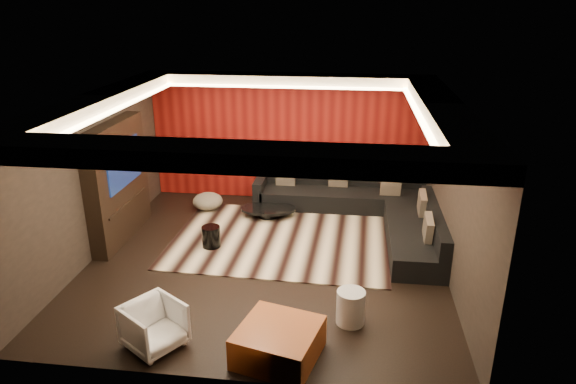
# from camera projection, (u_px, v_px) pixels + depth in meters

# --- Properties ---
(floor) EXTENTS (6.00, 6.00, 0.02)m
(floor) POSITION_uv_depth(u_px,v_px,m) (267.00, 260.00, 8.90)
(floor) COLOR black
(floor) RESTS_ON ground
(ceiling) EXTENTS (6.00, 6.00, 0.02)m
(ceiling) POSITION_uv_depth(u_px,v_px,m) (264.00, 98.00, 7.89)
(ceiling) COLOR silver
(ceiling) RESTS_ON ground
(wall_back) EXTENTS (6.00, 0.02, 2.80)m
(wall_back) POSITION_uv_depth(u_px,v_px,m) (288.00, 137.00, 11.19)
(wall_back) COLOR black
(wall_back) RESTS_ON ground
(wall_left) EXTENTS (0.02, 6.00, 2.80)m
(wall_left) POSITION_uv_depth(u_px,v_px,m) (91.00, 177.00, 8.75)
(wall_left) COLOR black
(wall_left) RESTS_ON ground
(wall_right) EXTENTS (0.02, 6.00, 2.80)m
(wall_right) POSITION_uv_depth(u_px,v_px,m) (454.00, 192.00, 8.04)
(wall_right) COLOR black
(wall_right) RESTS_ON ground
(red_feature_wall) EXTENTS (5.98, 0.05, 2.78)m
(red_feature_wall) POSITION_uv_depth(u_px,v_px,m) (288.00, 138.00, 11.15)
(red_feature_wall) COLOR #6B0C0A
(red_feature_wall) RESTS_ON ground
(soffit_back) EXTENTS (6.00, 0.60, 0.22)m
(soffit_back) POSITION_uv_depth(u_px,v_px,m) (286.00, 80.00, 10.44)
(soffit_back) COLOR silver
(soffit_back) RESTS_ON ground
(soffit_front) EXTENTS (6.00, 0.60, 0.22)m
(soffit_front) POSITION_uv_depth(u_px,v_px,m) (221.00, 156.00, 5.43)
(soffit_front) COLOR silver
(soffit_front) RESTS_ON ground
(soffit_left) EXTENTS (0.60, 4.80, 0.22)m
(soffit_left) POSITION_uv_depth(u_px,v_px,m) (99.00, 102.00, 8.25)
(soffit_left) COLOR silver
(soffit_left) RESTS_ON ground
(soffit_right) EXTENTS (0.60, 4.80, 0.22)m
(soffit_right) POSITION_uv_depth(u_px,v_px,m) (443.00, 110.00, 7.62)
(soffit_right) COLOR silver
(soffit_right) RESTS_ON ground
(cove_back) EXTENTS (4.80, 0.08, 0.04)m
(cove_back) POSITION_uv_depth(u_px,v_px,m) (284.00, 87.00, 10.16)
(cove_back) COLOR #FFD899
(cove_back) RESTS_ON ground
(cove_front) EXTENTS (4.80, 0.08, 0.04)m
(cove_front) POSITION_uv_depth(u_px,v_px,m) (229.00, 155.00, 5.78)
(cove_front) COLOR #FFD899
(cove_front) RESTS_ON ground
(cove_left) EXTENTS (0.08, 4.80, 0.04)m
(cove_left) POSITION_uv_depth(u_px,v_px,m) (119.00, 108.00, 8.25)
(cove_left) COLOR #FFD899
(cove_left) RESTS_ON ground
(cove_right) EXTENTS (0.08, 4.80, 0.04)m
(cove_right) POSITION_uv_depth(u_px,v_px,m) (419.00, 116.00, 7.69)
(cove_right) COLOR #FFD899
(cove_right) RESTS_ON ground
(tv_surround) EXTENTS (0.30, 2.00, 2.20)m
(tv_surround) POSITION_uv_depth(u_px,v_px,m) (118.00, 182.00, 9.39)
(tv_surround) COLOR black
(tv_surround) RESTS_ON ground
(tv_screen) EXTENTS (0.04, 1.30, 0.80)m
(tv_screen) POSITION_uv_depth(u_px,v_px,m) (124.00, 164.00, 9.25)
(tv_screen) COLOR black
(tv_screen) RESTS_ON ground
(tv_shelf) EXTENTS (0.04, 1.60, 0.04)m
(tv_shelf) POSITION_uv_depth(u_px,v_px,m) (128.00, 202.00, 9.52)
(tv_shelf) COLOR black
(tv_shelf) RESTS_ON ground
(rug) EXTENTS (4.09, 3.12, 0.02)m
(rug) POSITION_uv_depth(u_px,v_px,m) (281.00, 239.00, 9.63)
(rug) COLOR beige
(rug) RESTS_ON floor
(coffee_table) EXTENTS (1.24, 1.24, 0.19)m
(coffee_table) POSITION_uv_depth(u_px,v_px,m) (268.00, 212.00, 10.58)
(coffee_table) COLOR black
(coffee_table) RESTS_ON rug
(drum_stool) EXTENTS (0.43, 0.43, 0.39)m
(drum_stool) POSITION_uv_depth(u_px,v_px,m) (211.00, 237.00, 9.27)
(drum_stool) COLOR black
(drum_stool) RESTS_ON rug
(striped_pouf) EXTENTS (0.80, 0.80, 0.35)m
(striped_pouf) POSITION_uv_depth(u_px,v_px,m) (208.00, 201.00, 10.93)
(striped_pouf) COLOR beige
(striped_pouf) RESTS_ON rug
(white_side_table) EXTENTS (0.52, 0.52, 0.50)m
(white_side_table) POSITION_uv_depth(u_px,v_px,m) (351.00, 307.00, 7.10)
(white_side_table) COLOR silver
(white_side_table) RESTS_ON floor
(orange_ottoman) EXTENTS (1.17, 1.17, 0.43)m
(orange_ottoman) POSITION_uv_depth(u_px,v_px,m) (279.00, 342.00, 6.43)
(orange_ottoman) COLOR #8F3C12
(orange_ottoman) RESTS_ON floor
(armchair) EXTENTS (0.95, 0.94, 0.63)m
(armchair) POSITION_uv_depth(u_px,v_px,m) (154.00, 326.00, 6.59)
(armchair) COLOR white
(armchair) RESTS_ON floor
(sectional_sofa) EXTENTS (3.65, 3.50, 0.75)m
(sectional_sofa) POSITION_uv_depth(u_px,v_px,m) (366.00, 210.00, 10.33)
(sectional_sofa) COLOR black
(sectional_sofa) RESTS_ON floor
(throw_pillows) EXTENTS (3.04, 2.78, 0.50)m
(throw_pillows) POSITION_uv_depth(u_px,v_px,m) (369.00, 192.00, 10.23)
(throw_pillows) COLOR #C4AC90
(throw_pillows) RESTS_ON sectional_sofa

